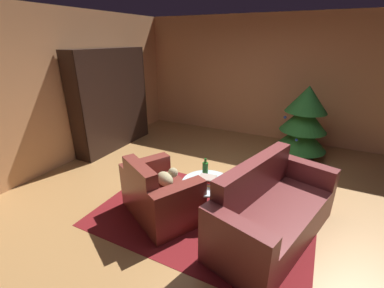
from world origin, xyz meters
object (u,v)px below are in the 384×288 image
object	(u,v)px
coffee_table	(207,185)
decorated_tree	(304,121)
couch_red	(271,213)
bookshelf_unit	(115,100)
book_stack_on_table	(207,180)
bottle_on_table	(205,169)
armchair_red	(159,195)

from	to	relation	value
coffee_table	decorated_tree	xyz separation A→B (m)	(0.92, 2.45, 0.32)
couch_red	coffee_table	xyz separation A→B (m)	(-0.85, 0.10, 0.08)
bookshelf_unit	couch_red	xyz separation A→B (m)	(3.54, -1.45, -0.68)
book_stack_on_table	bottle_on_table	world-z (taller)	bottle_on_table
bottle_on_table	armchair_red	bearing A→B (deg)	-129.05
couch_red	book_stack_on_table	xyz separation A→B (m)	(-0.84, 0.06, 0.18)
coffee_table	bottle_on_table	world-z (taller)	bottle_on_table
armchair_red	book_stack_on_table	distance (m)	0.65
armchair_red	bottle_on_table	size ratio (longest dim) A/B	4.87
decorated_tree	coffee_table	bearing A→B (deg)	-110.65
armchair_red	book_stack_on_table	bearing A→B (deg)	31.21
book_stack_on_table	decorated_tree	xyz separation A→B (m)	(0.91, 2.49, 0.23)
armchair_red	bottle_on_table	distance (m)	0.70
couch_red	decorated_tree	size ratio (longest dim) A/B	1.38
couch_red	coffee_table	world-z (taller)	couch_red
book_stack_on_table	armchair_red	bearing A→B (deg)	-148.79
coffee_table	bottle_on_table	bearing A→B (deg)	123.51
armchair_red	coffee_table	bearing A→B (deg)	34.66
couch_red	book_stack_on_table	distance (m)	0.86
bookshelf_unit	bottle_on_table	xyz separation A→B (m)	(2.59, -1.19, -0.45)
book_stack_on_table	bottle_on_table	xyz separation A→B (m)	(-0.11, 0.19, 0.05)
couch_red	book_stack_on_table	world-z (taller)	couch_red
coffee_table	bottle_on_table	xyz separation A→B (m)	(-0.10, 0.15, 0.14)
couch_red	bottle_on_table	size ratio (longest dim) A/B	7.56
bookshelf_unit	book_stack_on_table	bearing A→B (deg)	-27.13
couch_red	armchair_red	bearing A→B (deg)	-169.38
bookshelf_unit	couch_red	distance (m)	3.89
bottle_on_table	bookshelf_unit	bearing A→B (deg)	155.28
couch_red	decorated_tree	xyz separation A→B (m)	(0.08, 2.56, 0.41)
couch_red	bottle_on_table	xyz separation A→B (m)	(-0.95, 0.26, 0.23)
bookshelf_unit	bottle_on_table	bearing A→B (deg)	-24.72
bookshelf_unit	coffee_table	world-z (taller)	bookshelf_unit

